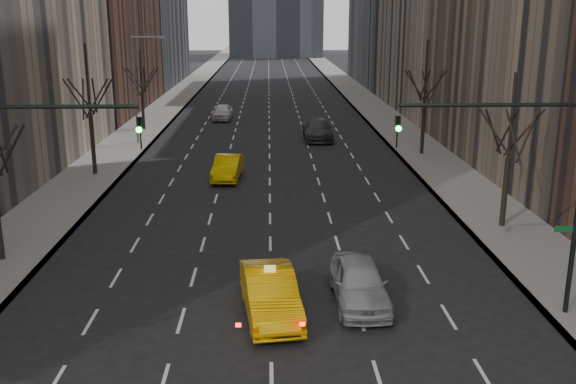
{
  "coord_description": "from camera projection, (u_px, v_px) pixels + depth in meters",
  "views": [
    {
      "loc": [
        -0.01,
        -9.19,
        10.63
      ],
      "look_at": [
        0.76,
        16.67,
        3.5
      ],
      "focal_mm": 40.0,
      "sensor_mm": 36.0,
      "label": 1
    }
  ],
  "objects": [
    {
      "name": "sidewalk_left",
      "position": [
        169.0,
        105.0,
        78.76
      ],
      "size": [
        4.5,
        320.0,
        0.15
      ],
      "primitive_type": "cube",
      "color": "slate",
      "rests_on": "ground"
    },
    {
      "name": "sidewalk_right",
      "position": [
        368.0,
        104.0,
        79.46
      ],
      "size": [
        4.5,
        320.0,
        0.15
      ],
      "primitive_type": "cube",
      "color": "slate",
      "rests_on": "ground"
    },
    {
      "name": "tree_lw_c",
      "position": [
        91.0,
        117.0,
        43.02
      ],
      "size": [
        3.36,
        3.5,
        8.74
      ],
      "color": "black",
      "rests_on": "ground"
    },
    {
      "name": "tree_lw_d",
      "position": [
        142.0,
        93.0,
        60.49
      ],
      "size": [
        3.36,
        3.5,
        7.36
      ],
      "color": "black",
      "rests_on": "ground"
    },
    {
      "name": "tree_rw_b",
      "position": [
        508.0,
        158.0,
        32.23
      ],
      "size": [
        3.36,
        3.5,
        7.82
      ],
      "color": "black",
      "rests_on": "ground"
    },
    {
      "name": "tree_rw_c",
      "position": [
        424.0,
        104.0,
        49.49
      ],
      "size": [
        3.36,
        3.5,
        8.74
      ],
      "color": "black",
      "rests_on": "ground"
    },
    {
      "name": "traffic_mast_right",
      "position": [
        534.0,
        170.0,
        22.04
      ],
      "size": [
        6.69,
        0.39,
        8.0
      ],
      "color": "black",
      "rests_on": "ground"
    },
    {
      "name": "streetlight_far",
      "position": [
        138.0,
        78.0,
        53.24
      ],
      "size": [
        2.83,
        0.22,
        9.0
      ],
      "color": "slate",
      "rests_on": "ground"
    },
    {
      "name": "taxi_sedan",
      "position": [
        270.0,
        293.0,
        23.37
      ],
      "size": [
        2.48,
        5.38,
        1.71
      ],
      "primitive_type": "imported",
      "rotation": [
        0.0,
        0.0,
        0.13
      ],
      "color": "#F1A705",
      "rests_on": "ground"
    },
    {
      "name": "silver_sedan_ahead",
      "position": [
        359.0,
        282.0,
        24.36
      ],
      "size": [
        2.05,
        4.94,
        1.67
      ],
      "primitive_type": "imported",
      "rotation": [
        0.0,
        0.0,
        0.01
      ],
      "color": "#98999F",
      "rests_on": "ground"
    },
    {
      "name": "far_taxi",
      "position": [
        228.0,
        168.0,
        43.01
      ],
      "size": [
        2.0,
        4.88,
        1.57
      ],
      "primitive_type": "imported",
      "rotation": [
        0.0,
        0.0,
        -0.07
      ],
      "color": "#E0B504",
      "rests_on": "ground"
    },
    {
      "name": "far_suv_grey",
      "position": [
        318.0,
        129.0,
        56.8
      ],
      "size": [
        2.51,
        6.13,
        1.78
      ],
      "primitive_type": "imported",
      "rotation": [
        0.0,
        0.0,
        0.0
      ],
      "color": "#323238",
      "rests_on": "ground"
    },
    {
      "name": "far_car_white",
      "position": [
        223.0,
        112.0,
        67.61
      ],
      "size": [
        2.09,
        4.82,
        1.62
      ],
      "primitive_type": "imported",
      "rotation": [
        0.0,
        0.0,
        -0.04
      ],
      "color": "silver",
      "rests_on": "ground"
    }
  ]
}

